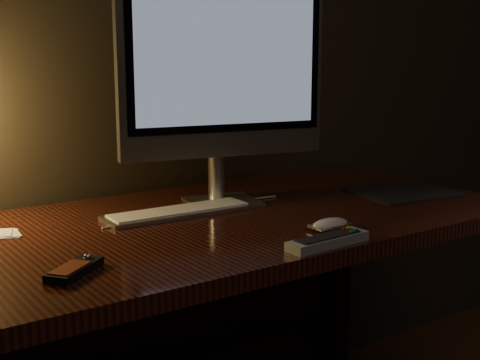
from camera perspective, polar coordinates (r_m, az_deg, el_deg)
desk at (r=1.74m, az=-3.94°, el=-6.95°), size 1.60×0.75×0.75m
monitor at (r=1.75m, az=-1.44°, el=9.12°), size 0.55×0.20×0.59m
keyboard at (r=1.69m, az=-5.21°, el=-2.70°), size 0.39×0.12×0.01m
mousepad at (r=1.99m, az=13.74°, el=-0.98°), size 0.31×0.26×0.00m
mouse at (r=1.56m, az=7.69°, el=-3.88°), size 0.10×0.05×0.02m
media_remote at (r=1.29m, az=-13.94°, el=-7.39°), size 0.14×0.12×0.02m
tv_remote at (r=1.43m, az=7.50°, el=-5.14°), size 0.20×0.06×0.03m
cable at (r=1.72m, az=-3.84°, el=-2.54°), size 0.53×0.02×0.00m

